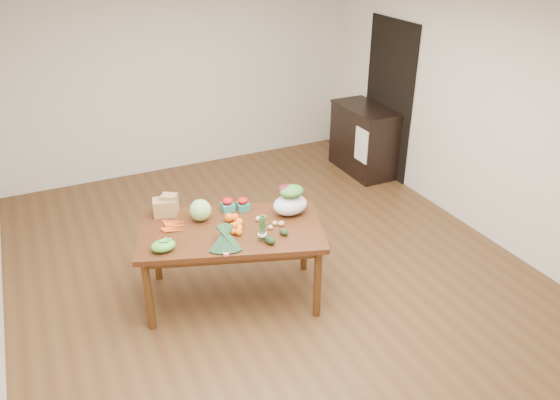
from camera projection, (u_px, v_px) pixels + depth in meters
name	position (u px, v px, depth m)	size (l,w,h in m)	color
floor	(271.00, 272.00, 5.60)	(6.00, 6.00, 0.00)	#54381C
room_walls	(270.00, 150.00, 4.97)	(5.02, 6.02, 2.70)	silver
dining_table	(232.00, 263.00, 5.07)	(1.63, 0.91, 0.75)	#4F2912
doorway_dark	(388.00, 100.00, 7.34)	(0.02, 1.00, 2.10)	black
cabinet	(363.00, 140.00, 7.62)	(0.52, 1.02, 0.94)	black
dish_towel	(361.00, 145.00, 7.21)	(0.02, 0.28, 0.45)	white
paper_bag	(164.00, 206.00, 5.08)	(0.28, 0.23, 0.20)	#A28148
cabbage	(200.00, 210.00, 4.99)	(0.20, 0.20, 0.20)	#96BF6E
strawberry_basket_a	(228.00, 206.00, 5.17)	(0.11, 0.11, 0.10)	red
strawberry_basket_b	(243.00, 205.00, 5.19)	(0.11, 0.11, 0.10)	#B51A0C
orange_a	(229.00, 217.00, 4.99)	(0.09, 0.09, 0.09)	orange
orange_b	(235.00, 217.00, 5.00)	(0.08, 0.08, 0.08)	#EA520E
orange_c	(239.00, 222.00, 4.92)	(0.07, 0.07, 0.07)	orange
mandarin_cluster	(235.00, 227.00, 4.83)	(0.18, 0.18, 0.10)	orange
carrots	(174.00, 226.00, 4.91)	(0.22, 0.22, 0.03)	#F34C14
snap_pea_bag	(163.00, 246.00, 4.55)	(0.21, 0.16, 0.09)	#5CB63D
kale_bunch	(225.00, 241.00, 4.56)	(0.32, 0.40, 0.16)	#16311E
asparagus_bundle	(262.00, 228.00, 4.66)	(0.08, 0.08, 0.25)	#51803A
potato_a	(264.00, 223.00, 4.94)	(0.05, 0.04, 0.04)	tan
potato_b	(270.00, 227.00, 4.87)	(0.05, 0.04, 0.04)	tan
potato_c	(275.00, 223.00, 4.94)	(0.05, 0.04, 0.04)	tan
potato_d	(259.00, 219.00, 5.01)	(0.06, 0.05, 0.05)	#DAC87E
potato_e	(281.00, 224.00, 4.93)	(0.06, 0.05, 0.05)	tan
avocado_a	(270.00, 240.00, 4.65)	(0.07, 0.11, 0.07)	black
avocado_b	(284.00, 232.00, 4.78)	(0.06, 0.10, 0.06)	black
salad_bag	(290.00, 201.00, 5.08)	(0.34, 0.25, 0.26)	silver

